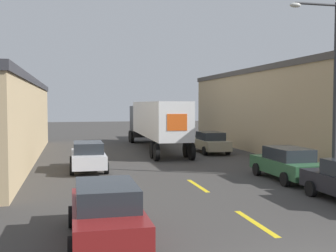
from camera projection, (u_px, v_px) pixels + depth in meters
The scene contains 8 objects.
road_centerline at pixel (255, 223), 12.90m from camera, with size 0.20×15.05×0.01m.
warehouse_right at pixel (306, 110), 33.77m from camera, with size 10.64×24.80×6.37m.
semi_truck at pixel (155, 120), 33.88m from camera, with size 2.87×15.79×3.82m.
parked_car_right_mid at pixel (287, 163), 20.16m from camera, with size 1.98×4.69×1.57m.
parked_car_left_near at pixel (106, 211), 11.15m from camera, with size 1.98×4.69×1.57m.
parked_car_left_far at pixel (88, 156), 23.08m from camera, with size 1.98×4.69×1.57m.
parked_car_right_far at pixel (210, 142), 31.39m from camera, with size 1.98×4.69×1.57m.
street_lamp at pixel (330, 78), 20.34m from camera, with size 2.60×0.32×8.54m.
Camera 1 is at (-5.47, -7.48, 3.66)m, focal length 45.00 mm.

